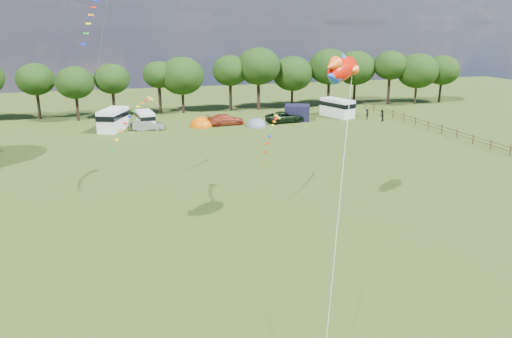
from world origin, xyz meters
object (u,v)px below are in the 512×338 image
object	(u,v)px
walker_a	(382,116)
walker_b	(367,114)
campervan_d	(337,107)
tent_orange	(202,126)
car_b	(148,125)
campervan_c	(145,119)
tent_greyblue	(257,126)
fish_kite	(340,69)
car_c	(226,120)
car_d	(285,117)
campervan_b	(114,119)

from	to	relation	value
walker_a	walker_b	world-z (taller)	walker_a
campervan_d	tent_orange	bearing A→B (deg)	76.08
car_b	campervan_c	distance (m)	1.93
car_b	campervan_c	bearing A→B (deg)	13.61
tent_greyblue	walker_b	distance (m)	17.52
fish_kite	car_b	bearing A→B (deg)	66.29
campervan_d	tent_greyblue	distance (m)	14.75
tent_orange	tent_greyblue	bearing A→B (deg)	-16.67
car_b	tent_orange	world-z (taller)	car_b
car_c	tent_greyblue	size ratio (longest dim) A/B	1.60
car_c	campervan_d	xyz separation A→B (m)	(18.17, 1.60, 0.70)
car_c	tent_greyblue	xyz separation A→B (m)	(4.00, -2.21, -0.76)
campervan_d	fish_kite	distance (m)	44.94
campervan_c	fish_kite	distance (m)	41.83
car_d	walker_b	world-z (taller)	walker_b
walker_b	tent_greyblue	bearing A→B (deg)	-38.69
tent_greyblue	car_d	bearing A→B (deg)	19.27
campervan_d	fish_kite	bearing A→B (deg)	136.32
tent_orange	fish_kite	xyz separation A→B (m)	(2.66, -38.01, 11.07)
tent_greyblue	fish_kite	world-z (taller)	fish_kite
car_b	car_c	distance (m)	10.93
fish_kite	walker_b	xyz separation A→B (m)	(22.29, 36.15, -10.29)
car_b	campervan_d	distance (m)	29.18
fish_kite	walker_a	world-z (taller)	fish_kite
car_d	tent_greyblue	xyz separation A→B (m)	(-4.80, -1.68, -0.77)
car_b	fish_kite	bearing A→B (deg)	-158.01
tent_orange	campervan_d	bearing A→B (deg)	4.16
tent_orange	walker_b	bearing A→B (deg)	-4.27
fish_kite	tent_orange	bearing A→B (deg)	55.17
car_d	walker_b	xyz separation A→B (m)	(12.69, -1.31, 0.01)
campervan_b	walker_a	world-z (taller)	campervan_b
car_c	walker_a	bearing A→B (deg)	-104.56
campervan_c	campervan_d	bearing A→B (deg)	-95.53
car_b	car_d	size ratio (longest dim) A/B	0.67
tent_orange	campervan_b	bearing A→B (deg)	175.84
campervan_b	tent_orange	size ratio (longest dim) A/B	1.75
campervan_c	tent_orange	world-z (taller)	campervan_c
campervan_b	walker_b	xyz separation A→B (m)	(36.87, -2.73, -0.74)
car_d	walker_a	world-z (taller)	walker_a
campervan_b	tent_orange	world-z (taller)	campervan_b
campervan_c	fish_kite	world-z (taller)	fish_kite
campervan_c	tent_orange	distance (m)	7.89
car_c	campervan_c	size ratio (longest dim) A/B	1.06
campervan_b	car_b	bearing A→B (deg)	-84.70
tent_orange	tent_greyblue	xyz separation A→B (m)	(7.46, -2.23, 0.00)
car_d	walker_b	bearing A→B (deg)	-101.88
fish_kite	car_d	bearing A→B (deg)	36.79
car_d	campervan_c	xyz separation A→B (m)	(-19.94, 1.85, 0.44)
car_d	walker_a	xyz separation A→B (m)	(14.00, -3.36, 0.07)
walker_b	car_c	bearing A→B (deg)	-44.78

